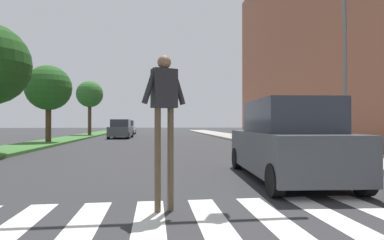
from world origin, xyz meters
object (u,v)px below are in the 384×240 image
tree_far (49,88)px  suv_crossing (287,142)px  street_lamp_right (342,39)px  pedestrian_performer (164,107)px  tree_distant (90,95)px  sedan_distant (127,128)px  sedan_midblock (121,130)px

tree_far → suv_crossing: tree_far is taller
street_lamp_right → pedestrian_performer: street_lamp_right is taller
tree_distant → pedestrian_performer: tree_distant is taller
tree_distant → sedan_distant: tree_distant is taller
pedestrian_performer → suv_crossing: size_ratio=0.53×
street_lamp_right → sedan_midblock: bearing=118.6°
suv_crossing → sedan_distant: (-6.57, 31.80, -0.13)m
tree_distant → suv_crossing: 28.98m
tree_far → pedestrian_performer: 18.39m
tree_far → street_lamp_right: 17.76m
tree_far → suv_crossing: bearing=-54.4°
street_lamp_right → pedestrian_performer: size_ratio=3.01×
street_lamp_right → pedestrian_performer: bearing=-139.0°
pedestrian_performer → tree_distant: bearing=103.4°
tree_distant → street_lamp_right: bearing=-59.2°
street_lamp_right → sedan_distant: 30.31m
pedestrian_performer → sedan_distant: (-3.46, 34.23, -0.86)m
sedan_midblock → pedestrian_performer: bearing=-82.5°
pedestrian_performer → sedan_midblock: (-3.23, 24.57, -0.85)m
tree_distant → pedestrian_performer: (7.00, -29.36, -2.79)m
sedan_midblock → suv_crossing: bearing=-74.0°
tree_far → tree_distant: tree_distant is taller
tree_distant → sedan_midblock: 7.10m
tree_distant → street_lamp_right: street_lamp_right is taller
sedan_distant → sedan_midblock: bearing=-88.7°
sedan_midblock → street_lamp_right: bearing=-61.4°
sedan_distant → tree_distant: bearing=-126.0°
sedan_distant → suv_crossing: bearing=-78.3°
suv_crossing → sedan_midblock: size_ratio=1.05×
street_lamp_right → suv_crossing: (-3.79, -3.57, -3.66)m
suv_crossing → sedan_distant: 32.47m
tree_far → sedan_midblock: size_ratio=1.13×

